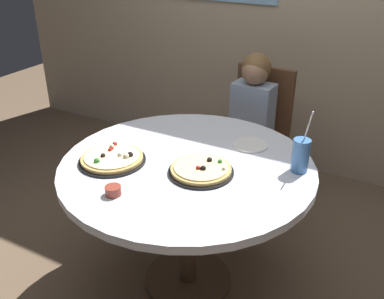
{
  "coord_description": "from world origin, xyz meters",
  "views": [
    {
      "loc": [
        0.87,
        -1.58,
        1.75
      ],
      "look_at": [
        0.0,
        0.05,
        0.8
      ],
      "focal_mm": 39.97,
      "sensor_mm": 36.0,
      "label": 1
    }
  ],
  "objects_px": {
    "dining_table": "(187,180)",
    "plate_small": "(250,145)",
    "pizza_cheese": "(112,159)",
    "pizza_veggie": "(201,170)",
    "soda_cup": "(301,155)",
    "sauce_bowl": "(113,191)",
    "diner_child": "(246,146)",
    "chair_wooden": "(257,130)"
  },
  "relations": [
    {
      "from": "soda_cup",
      "to": "sauce_bowl",
      "type": "height_order",
      "value": "soda_cup"
    },
    {
      "from": "dining_table",
      "to": "sauce_bowl",
      "type": "bearing_deg",
      "value": -109.88
    },
    {
      "from": "dining_table",
      "to": "pizza_veggie",
      "type": "xyz_separation_m",
      "value": [
        0.1,
        -0.05,
        0.11
      ]
    },
    {
      "from": "diner_child",
      "to": "pizza_veggie",
      "type": "distance_m",
      "value": 0.91
    },
    {
      "from": "diner_child",
      "to": "pizza_veggie",
      "type": "height_order",
      "value": "diner_child"
    },
    {
      "from": "dining_table",
      "to": "plate_small",
      "type": "xyz_separation_m",
      "value": [
        0.2,
        0.32,
        0.1
      ]
    },
    {
      "from": "plate_small",
      "to": "chair_wooden",
      "type": "bearing_deg",
      "value": 106.28
    },
    {
      "from": "chair_wooden",
      "to": "plate_small",
      "type": "bearing_deg",
      "value": -73.72
    },
    {
      "from": "pizza_cheese",
      "to": "plate_small",
      "type": "xyz_separation_m",
      "value": [
        0.53,
        0.48,
        -0.01
      ]
    },
    {
      "from": "chair_wooden",
      "to": "pizza_cheese",
      "type": "bearing_deg",
      "value": -105.98
    },
    {
      "from": "pizza_veggie",
      "to": "sauce_bowl",
      "type": "xyz_separation_m",
      "value": [
        -0.24,
        -0.34,
        0.0
      ]
    },
    {
      "from": "pizza_cheese",
      "to": "chair_wooden",
      "type": "bearing_deg",
      "value": 74.02
    },
    {
      "from": "pizza_cheese",
      "to": "plate_small",
      "type": "relative_size",
      "value": 1.8
    },
    {
      "from": "diner_child",
      "to": "sauce_bowl",
      "type": "height_order",
      "value": "diner_child"
    },
    {
      "from": "soda_cup",
      "to": "dining_table",
      "type": "bearing_deg",
      "value": -159.84
    },
    {
      "from": "pizza_cheese",
      "to": "sauce_bowl",
      "type": "relative_size",
      "value": 4.64
    },
    {
      "from": "chair_wooden",
      "to": "soda_cup",
      "type": "xyz_separation_m",
      "value": [
        0.49,
        -0.81,
        0.3
      ]
    },
    {
      "from": "pizza_cheese",
      "to": "plate_small",
      "type": "bearing_deg",
      "value": 42.25
    },
    {
      "from": "soda_cup",
      "to": "plate_small",
      "type": "distance_m",
      "value": 0.33
    },
    {
      "from": "chair_wooden",
      "to": "soda_cup",
      "type": "distance_m",
      "value": 0.99
    },
    {
      "from": "dining_table",
      "to": "diner_child",
      "type": "relative_size",
      "value": 1.14
    },
    {
      "from": "sauce_bowl",
      "to": "diner_child",
      "type": "bearing_deg",
      "value": 83.42
    },
    {
      "from": "soda_cup",
      "to": "plate_small",
      "type": "bearing_deg",
      "value": 155.37
    },
    {
      "from": "dining_table",
      "to": "plate_small",
      "type": "bearing_deg",
      "value": 57.72
    },
    {
      "from": "plate_small",
      "to": "diner_child",
      "type": "bearing_deg",
      "value": 112.59
    },
    {
      "from": "chair_wooden",
      "to": "diner_child",
      "type": "bearing_deg",
      "value": -92.32
    },
    {
      "from": "pizza_cheese",
      "to": "dining_table",
      "type": "bearing_deg",
      "value": 26.23
    },
    {
      "from": "dining_table",
      "to": "chair_wooden",
      "type": "bearing_deg",
      "value": 89.77
    },
    {
      "from": "diner_child",
      "to": "sauce_bowl",
      "type": "relative_size",
      "value": 15.46
    },
    {
      "from": "diner_child",
      "to": "plate_small",
      "type": "relative_size",
      "value": 6.01
    },
    {
      "from": "pizza_veggie",
      "to": "soda_cup",
      "type": "xyz_separation_m",
      "value": [
        0.39,
        0.23,
        0.06
      ]
    },
    {
      "from": "pizza_cheese",
      "to": "soda_cup",
      "type": "distance_m",
      "value": 0.89
    },
    {
      "from": "dining_table",
      "to": "chair_wooden",
      "type": "xyz_separation_m",
      "value": [
        0.0,
        0.99,
        -0.12
      ]
    },
    {
      "from": "chair_wooden",
      "to": "pizza_cheese",
      "type": "height_order",
      "value": "chair_wooden"
    },
    {
      "from": "chair_wooden",
      "to": "diner_child",
      "type": "height_order",
      "value": "diner_child"
    },
    {
      "from": "chair_wooden",
      "to": "plate_small",
      "type": "distance_m",
      "value": 0.73
    },
    {
      "from": "diner_child",
      "to": "chair_wooden",
      "type": "bearing_deg",
      "value": 87.68
    },
    {
      "from": "diner_child",
      "to": "pizza_cheese",
      "type": "height_order",
      "value": "diner_child"
    },
    {
      "from": "dining_table",
      "to": "diner_child",
      "type": "bearing_deg",
      "value": 90.24
    },
    {
      "from": "pizza_cheese",
      "to": "soda_cup",
      "type": "height_order",
      "value": "soda_cup"
    },
    {
      "from": "soda_cup",
      "to": "chair_wooden",
      "type": "bearing_deg",
      "value": 121.32
    },
    {
      "from": "pizza_veggie",
      "to": "soda_cup",
      "type": "bearing_deg",
      "value": 30.92
    }
  ]
}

